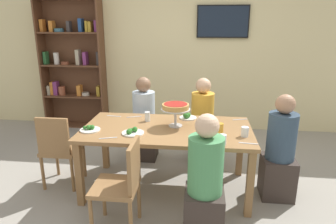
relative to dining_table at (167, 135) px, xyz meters
The scene contains 24 objects.
ground_plane 0.66m from the dining_table, ahead, with size 12.00×12.00×0.00m, color gray.
rear_partition 2.32m from the dining_table, 90.00° to the left, with size 8.00×0.12×2.80m, color beige.
dining_table is the anchor object (origin of this frame).
bookshelf 2.81m from the dining_table, 133.27° to the left, with size 1.10×0.30×2.21m.
television 2.51m from the dining_table, 72.47° to the left, with size 0.84×0.05×0.52m.
diner_far_left 0.90m from the dining_table, 117.51° to the left, with size 0.34×0.34×1.15m.
diner_far_right 0.90m from the dining_table, 64.52° to the left, with size 0.34×0.34×1.15m.
diner_head_east 1.22m from the dining_table, ahead, with size 0.34×0.34×1.15m.
diner_near_right 0.89m from the dining_table, 61.55° to the right, with size 0.34×0.34×1.15m.
chair_near_left 0.83m from the dining_table, 112.44° to the right, with size 0.40×0.40×0.87m.
chair_head_west 1.23m from the dining_table, behind, with size 0.40×0.40×0.87m.
deep_dish_pizza_stand 0.31m from the dining_table, 36.96° to the left, with size 0.32×0.32×0.26m.
salad_plate_near_diner 0.42m from the dining_table, 59.74° to the left, with size 0.20×0.20×0.07m.
salad_plate_far_diner 0.41m from the dining_table, 146.40° to the right, with size 0.23×0.23×0.07m.
salad_plate_spare 0.83m from the dining_table, 167.66° to the right, with size 0.21×0.21×0.06m.
beer_glass_amber_tall 0.60m from the dining_table, 18.13° to the right, with size 0.08×0.08×0.14m, color gold.
water_glass_clear_near 0.71m from the dining_table, 35.46° to the right, with size 0.07×0.07×0.10m, color white.
water_glass_clear_far 0.83m from the dining_table, 11.45° to the right, with size 0.08×0.08×0.10m, color white.
water_glass_clear_spare 0.35m from the dining_table, 141.06° to the left, with size 0.06×0.06×0.11m, color white.
cutlery_fork_near 0.91m from the dining_table, 24.63° to the left, with size 0.18×0.02×0.01m, color silver.
cutlery_knife_near 0.90m from the dining_table, 23.13° to the right, with size 0.18×0.02×0.01m, color silver.
cutlery_fork_far 0.56m from the dining_table, 142.71° to the left, with size 0.18×0.02×0.01m, color silver.
cutlery_knife_far 0.66m from the dining_table, 145.92° to the right, with size 0.18×0.02×0.01m, color silver.
cutlery_spare_fork 0.77m from the dining_table, 154.00° to the left, with size 0.18×0.02×0.01m, color silver.
Camera 1 is at (0.37, -3.08, 1.86)m, focal length 32.40 mm.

